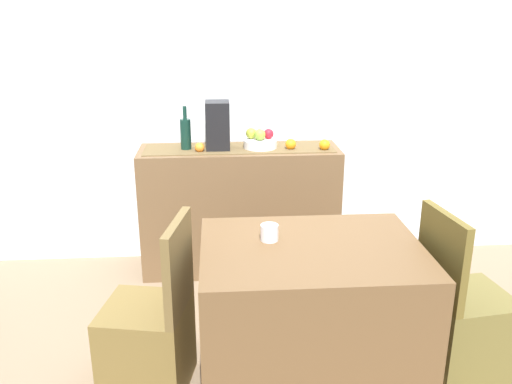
{
  "coord_description": "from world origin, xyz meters",
  "views": [
    {
      "loc": [
        -0.2,
        -2.72,
        1.82
      ],
      "look_at": [
        0.03,
        0.38,
        0.76
      ],
      "focal_mm": 38.22,
      "sensor_mm": 36.0,
      "label": 1
    }
  ],
  "objects": [
    {
      "name": "apple_center",
      "position": [
        0.09,
        0.91,
        1.0
      ],
      "size": [
        0.08,
        0.08,
        0.08
      ],
      "primitive_type": "sphere",
      "color": "#85AB37",
      "rests_on": "fruit_bowl"
    },
    {
      "name": "apple_right",
      "position": [
        0.16,
        0.95,
        0.99
      ],
      "size": [
        0.07,
        0.07,
        0.07
      ],
      "primitive_type": "sphere",
      "color": "red",
      "rests_on": "fruit_bowl"
    },
    {
      "name": "table_runner",
      "position": [
        -0.05,
        0.92,
        0.9
      ],
      "size": [
        1.3,
        0.32,
        0.01
      ],
      "primitive_type": "cube",
      "color": "brown",
      "rests_on": "sideboard_console"
    },
    {
      "name": "sideboard_console",
      "position": [
        -0.05,
        0.92,
        0.45
      ],
      "size": [
        1.38,
        0.42,
        0.9
      ],
      "primitive_type": "cube",
      "color": "brown",
      "rests_on": "ground"
    },
    {
      "name": "orange_loose_near_bowl",
      "position": [
        0.53,
        0.84,
        0.93
      ],
      "size": [
        0.08,
        0.08,
        0.08
      ],
      "primitive_type": "sphere",
      "color": "orange",
      "rests_on": "sideboard_console"
    },
    {
      "name": "coffee_cup",
      "position": [
        0.05,
        -0.29,
        0.78
      ],
      "size": [
        0.09,
        0.09,
        0.08
      ],
      "primitive_type": "cylinder",
      "color": "silver",
      "rests_on": "dining_table"
    },
    {
      "name": "apple_upper",
      "position": [
        0.04,
        0.96,
        0.99
      ],
      "size": [
        0.07,
        0.07,
        0.07
      ],
      "primitive_type": "sphere",
      "color": "#96A22E",
      "rests_on": "fruit_bowl"
    },
    {
      "name": "chair_by_corner",
      "position": [
        1.04,
        -0.38,
        0.27
      ],
      "size": [
        0.45,
        0.45,
        0.9
      ],
      "color": "brown",
      "rests_on": "ground"
    },
    {
      "name": "fruit_bowl",
      "position": [
        0.1,
        0.92,
        0.93
      ],
      "size": [
        0.23,
        0.23,
        0.06
      ],
      "primitive_type": "cylinder",
      "color": "white",
      "rests_on": "table_runner"
    },
    {
      "name": "dining_table",
      "position": [
        0.24,
        -0.38,
        0.37
      ],
      "size": [
        1.06,
        0.81,
        0.74
      ],
      "primitive_type": "cube",
      "color": "brown",
      "rests_on": "ground"
    },
    {
      "name": "room_wall_rear",
      "position": [
        0.0,
        1.18,
        1.35
      ],
      "size": [
        6.4,
        0.06,
        2.7
      ],
      "primitive_type": "cube",
      "color": "silver",
      "rests_on": "ground"
    },
    {
      "name": "ground_plane",
      "position": [
        0.0,
        0.0,
        -0.01
      ],
      "size": [
        6.4,
        6.4,
        0.02
      ],
      "primitive_type": "cube",
      "color": "#7F6951",
      "rests_on": "ground"
    },
    {
      "name": "orange_loose_mid",
      "position": [
        0.3,
        0.87,
        0.93
      ],
      "size": [
        0.07,
        0.07,
        0.07
      ],
      "primitive_type": "sphere",
      "color": "orange",
      "rests_on": "sideboard_console"
    },
    {
      "name": "coffee_maker",
      "position": [
        -0.19,
        0.92,
        1.06
      ],
      "size": [
        0.16,
        0.18,
        0.33
      ],
      "primitive_type": "cube",
      "color": "black",
      "rests_on": "sideboard_console"
    },
    {
      "name": "orange_loose_end",
      "position": [
        -0.31,
        0.85,
        0.93
      ],
      "size": [
        0.07,
        0.07,
        0.07
      ],
      "primitive_type": "sphere",
      "color": "orange",
      "rests_on": "sideboard_console"
    },
    {
      "name": "chair_near_window",
      "position": [
        -0.55,
        -0.38,
        0.27
      ],
      "size": [
        0.47,
        0.47,
        0.9
      ],
      "color": "brown",
      "rests_on": "ground"
    },
    {
      "name": "wine_bottle",
      "position": [
        -0.41,
        0.92,
        1.01
      ],
      "size": [
        0.07,
        0.07,
        0.3
      ],
      "color": "#112F26",
      "rests_on": "sideboard_console"
    }
  ]
}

